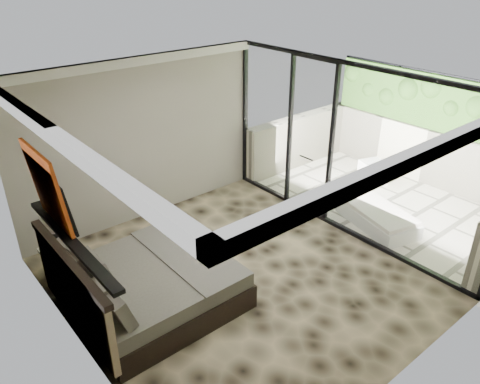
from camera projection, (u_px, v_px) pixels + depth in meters
floor at (237, 278)px, 6.79m from camera, size 5.00×5.00×0.00m
ceiling at (236, 89)px, 5.52m from camera, size 4.50×5.00×0.02m
back_wall at (143, 141)px, 7.86m from camera, size 4.50×0.02×2.80m
left_wall at (71, 256)px, 4.88m from camera, size 0.02×5.00×2.80m
glass_wall at (346, 152)px, 7.44m from camera, size 0.08×5.00×2.80m
terrace_slab at (388, 203)px, 8.96m from camera, size 3.00×5.00×0.12m
parapet_far at (431, 156)px, 9.45m from camera, size 0.30×5.00×1.10m
foliage_hedge at (442, 103)px, 8.94m from camera, size 0.36×4.60×1.10m
picture_ledge at (71, 242)px, 4.94m from camera, size 0.12×2.20×0.05m
bed at (146, 285)px, 6.12m from camera, size 2.06×2.00×1.14m
nightstand at (64, 266)px, 6.66m from camera, size 0.57×0.57×0.48m
table_lamp at (56, 227)px, 6.32m from camera, size 0.34×0.34×0.62m
abstract_canvas at (47, 188)px, 5.01m from camera, size 0.13×0.90×0.90m
framed_print at (61, 205)px, 4.98m from camera, size 0.11×0.50×0.60m
ottoman at (373, 172)px, 9.52m from camera, size 0.59×0.59×0.46m
lounger at (376, 215)px, 8.10m from camera, size 1.06×1.57×0.56m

